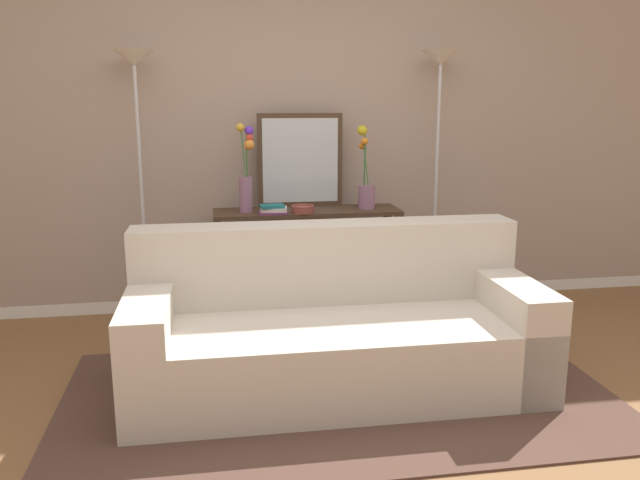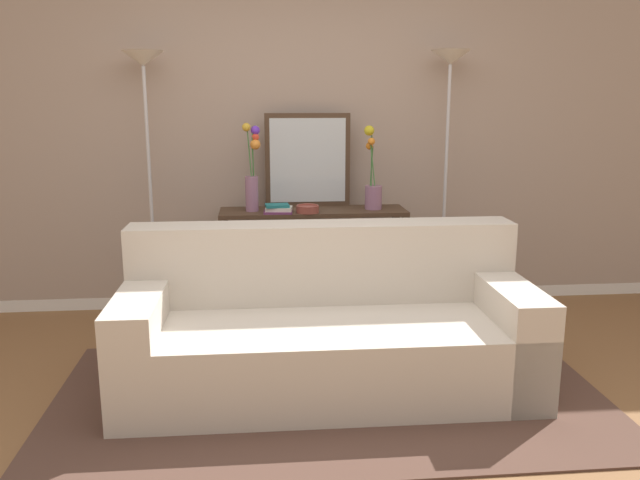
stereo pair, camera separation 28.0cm
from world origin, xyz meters
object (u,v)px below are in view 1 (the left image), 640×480
(floor_lamp_right, at_px, (439,109))
(vase_short_flowers, at_px, (366,184))
(floor_lamp_left, at_px, (137,112))
(wall_mirror, at_px, (300,160))
(couch, at_px, (334,332))
(book_stack, at_px, (273,209))
(console_table, at_px, (307,243))
(vase_tall_flowers, at_px, (246,176))
(fruit_bowl, at_px, (303,209))
(book_row_under_console, at_px, (266,311))

(floor_lamp_right, bearing_deg, vase_short_flowers, -172.48)
(floor_lamp_left, height_order, wall_mirror, floor_lamp_left)
(floor_lamp_left, bearing_deg, couch, -47.99)
(wall_mirror, bearing_deg, book_stack, -131.76)
(console_table, relative_size, vase_tall_flowers, 2.16)
(book_stack, bearing_deg, vase_tall_flowers, 153.76)
(couch, relative_size, floor_lamp_right, 1.16)
(floor_lamp_right, bearing_deg, fruit_bowl, -170.22)
(console_table, relative_size, book_row_under_console, 2.71)
(wall_mirror, bearing_deg, book_row_under_console, -151.51)
(book_row_under_console, bearing_deg, vase_tall_flowers, -172.73)
(vase_tall_flowers, relative_size, book_row_under_console, 1.25)
(vase_tall_flowers, relative_size, fruit_bowl, 3.89)
(book_stack, bearing_deg, book_row_under_console, 117.71)
(console_table, distance_m, wall_mirror, 0.60)
(couch, height_order, book_stack, couch)
(vase_short_flowers, bearing_deg, book_row_under_console, 179.22)
(couch, xyz_separation_m, vase_short_flowers, (0.45, 1.17, 0.66))
(couch, distance_m, vase_tall_flowers, 1.44)
(book_stack, bearing_deg, wall_mirror, 48.24)
(vase_short_flowers, xyz_separation_m, book_row_under_console, (-0.73, 0.01, -0.92))
(console_table, xyz_separation_m, floor_lamp_right, (0.98, 0.06, 0.95))
(couch, relative_size, console_table, 1.68)
(floor_lamp_left, relative_size, book_stack, 9.17)
(vase_short_flowers, bearing_deg, vase_tall_flowers, -179.62)
(couch, distance_m, book_stack, 1.22)
(couch, height_order, floor_lamp_right, floor_lamp_right)
(console_table, distance_m, fruit_bowl, 0.30)
(wall_mirror, height_order, vase_tall_flowers, wall_mirror)
(couch, xyz_separation_m, wall_mirror, (0.00, 1.33, 0.83))
(floor_lamp_left, relative_size, wall_mirror, 2.80)
(floor_lamp_left, xyz_separation_m, book_row_under_console, (0.84, -0.06, -1.43))
(vase_tall_flowers, xyz_separation_m, vase_short_flowers, (0.86, 0.01, -0.08))
(couch, bearing_deg, vase_short_flowers, 68.84)
(vase_short_flowers, height_order, fruit_bowl, vase_short_flowers)
(floor_lamp_left, height_order, floor_lamp_right, floor_lamp_right)
(floor_lamp_right, height_order, book_row_under_console, floor_lamp_right)
(floor_lamp_left, distance_m, book_stack, 1.12)
(vase_tall_flowers, xyz_separation_m, book_row_under_console, (0.12, 0.02, -1.00))
(console_table, xyz_separation_m, wall_mirror, (-0.03, 0.15, 0.58))
(couch, xyz_separation_m, console_table, (0.03, 1.18, 0.24))
(couch, bearing_deg, book_row_under_console, 103.37)
(console_table, xyz_separation_m, vase_short_flowers, (0.43, -0.01, 0.42))
(floor_lamp_left, xyz_separation_m, vase_tall_flowers, (0.72, -0.08, -0.43))
(couch, xyz_separation_m, book_stack, (-0.23, 1.08, 0.52))
(floor_lamp_right, relative_size, book_stack, 9.26)
(couch, height_order, vase_tall_flowers, vase_tall_flowers)
(fruit_bowl, relative_size, book_row_under_console, 0.32)
(couch, height_order, floor_lamp_left, floor_lamp_left)
(floor_lamp_right, xyz_separation_m, wall_mirror, (-1.01, 0.09, -0.37))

